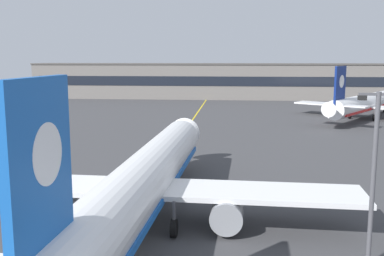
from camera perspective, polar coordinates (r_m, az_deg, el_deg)
The scene contains 6 objects.
taxiway_centreline at distance 54.44m, azimuth -3.49°, elevation -4.11°, with size 0.30×180.00×0.01m, color yellow.
airliner_foreground at distance 32.85m, azimuth -6.31°, elevation -6.87°, with size 32.15×41.49×11.65m.
airliner_background at distance 97.09m, azimuth 21.44°, elevation 2.95°, with size 27.65×34.18×10.96m.
apron_lamp_post at distance 28.01m, azimuth 22.32°, elevation -5.77°, with size 2.24×0.90×10.44m.
safety_cone_by_nose_gear at distance 48.17m, azimuth -2.43°, elevation -5.52°, with size 0.44×0.44×0.55m.
terminal_building at distance 137.42m, azimuth 4.27°, elevation 6.07°, with size 118.50×12.40×10.78m.
Camera 1 is at (8.35, -22.37, 12.31)m, focal length 41.43 mm.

